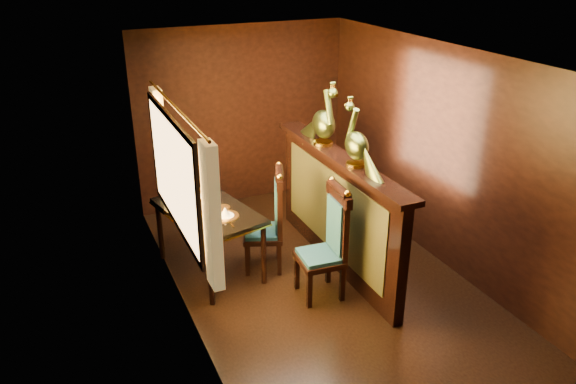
# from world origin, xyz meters

# --- Properties ---
(ground) EXTENTS (5.00, 5.00, 0.00)m
(ground) POSITION_xyz_m (0.00, 0.00, 0.00)
(ground) COLOR black
(ground) RESTS_ON ground
(room_shell) EXTENTS (3.04, 5.04, 2.52)m
(room_shell) POSITION_xyz_m (-0.09, 0.02, 1.58)
(room_shell) COLOR black
(room_shell) RESTS_ON ground
(partition) EXTENTS (0.26, 2.70, 1.36)m
(partition) POSITION_xyz_m (0.32, 0.30, 0.71)
(partition) COLOR black
(partition) RESTS_ON ground
(dining_table) EXTENTS (1.08, 1.47, 0.98)m
(dining_table) POSITION_xyz_m (-1.05, 0.76, 0.71)
(dining_table) COLOR black
(dining_table) RESTS_ON ground
(chair_left) EXTENTS (0.49, 0.51, 1.27)m
(chair_left) POSITION_xyz_m (-0.02, -0.19, 0.66)
(chair_left) COLOR black
(chair_left) RESTS_ON ground
(chair_right) EXTENTS (0.58, 0.59, 1.24)m
(chair_right) POSITION_xyz_m (-0.37, 0.54, 0.64)
(chair_right) COLOR black
(chair_right) RESTS_ON ground
(peacock_left) EXTENTS (0.22, 0.58, 0.69)m
(peacock_left) POSITION_xyz_m (0.33, -0.04, 1.71)
(peacock_left) COLOR #1B5333
(peacock_left) RESTS_ON partition
(peacock_right) EXTENTS (0.24, 0.64, 0.76)m
(peacock_right) POSITION_xyz_m (0.33, 0.69, 1.74)
(peacock_right) COLOR #1B5333
(peacock_right) RESTS_ON partition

